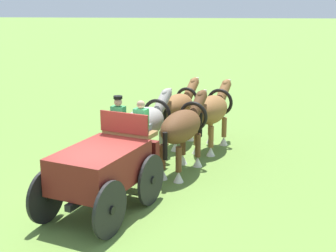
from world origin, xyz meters
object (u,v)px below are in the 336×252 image
object	(u,v)px
draft_horse_rear_off	(183,127)
draft_horse_lead_near	(179,107)
draft_horse_rear_near	(145,124)
draft_horse_lead_off	(213,110)
show_wagon	(104,166)

from	to	relation	value
draft_horse_rear_off	draft_horse_lead_near	xyz separation A→B (m)	(2.90, 0.28, -0.05)
draft_horse_lead_near	draft_horse_rear_near	bearing A→B (deg)	159.12
draft_horse_rear_near	draft_horse_lead_off	world-z (taller)	draft_horse_lead_off
draft_horse_rear_near	show_wagon	bearing A→B (deg)	169.94
draft_horse_rear_off	draft_horse_lead_off	distance (m)	2.60
draft_horse_rear_near	draft_horse_rear_off	bearing A→B (deg)	-110.62
draft_horse_lead_near	draft_horse_lead_off	distance (m)	1.30
draft_horse_rear_near	draft_horse_rear_off	distance (m)	1.30
draft_horse_rear_off	show_wagon	bearing A→B (deg)	148.30
draft_horse_rear_off	draft_horse_lead_near	bearing A→B (deg)	5.57
draft_horse_lead_off	draft_horse_rear_near	bearing A→B (deg)	132.58
draft_horse_lead_off	show_wagon	bearing A→B (deg)	152.93
show_wagon	draft_horse_lead_near	world-z (taller)	show_wagon
draft_horse_rear_off	draft_horse_lead_near	size ratio (longest dim) A/B	1.05
show_wagon	draft_horse_rear_off	xyz separation A→B (m)	(2.95, -1.82, 0.23)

